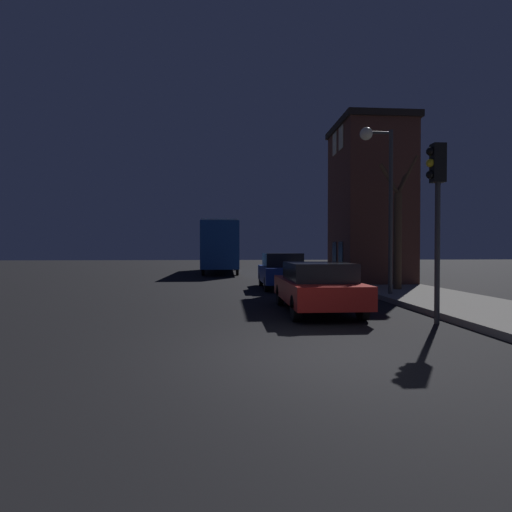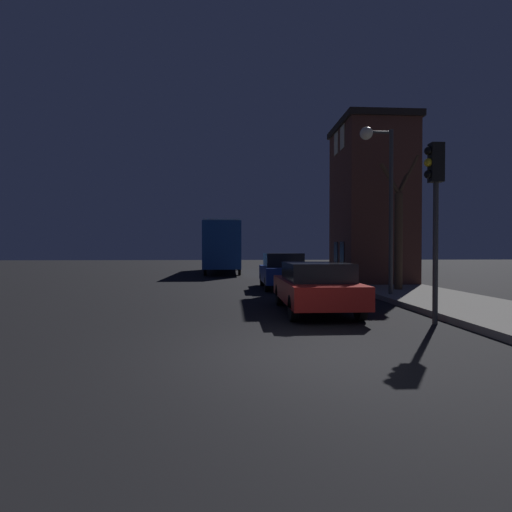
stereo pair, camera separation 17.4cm
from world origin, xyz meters
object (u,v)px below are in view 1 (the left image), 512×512
at_px(streetlamp, 380,176).
at_px(traffic_light, 436,195).
at_px(bus, 221,243).
at_px(car_near_lane, 317,286).
at_px(bare_tree, 398,226).
at_px(car_mid_lane, 282,270).

height_order(streetlamp, traffic_light, streetlamp).
distance_m(bus, car_near_lane, 19.71).
height_order(bare_tree, bus, bare_tree).
relative_size(traffic_light, car_near_lane, 0.97).
xyz_separation_m(car_near_lane, car_mid_lane, (-0.06, 6.71, 0.07)).
bearing_deg(bus, bare_tree, -64.22).
distance_m(traffic_light, car_mid_lane, 9.22).
height_order(traffic_light, car_near_lane, traffic_light).
height_order(bus, car_mid_lane, bus).
distance_m(streetlamp, car_near_lane, 5.46).
bearing_deg(streetlamp, bare_tree, 49.86).
bearing_deg(bare_tree, bus, 115.78).
xyz_separation_m(bare_tree, bus, (-7.20, 14.92, -0.47)).
xyz_separation_m(streetlamp, car_mid_lane, (-2.97, 3.81, -3.53)).
distance_m(streetlamp, traffic_light, 5.01).
relative_size(traffic_light, bus, 0.39).
height_order(car_near_lane, car_mid_lane, car_mid_lane).
relative_size(car_near_lane, car_mid_lane, 1.08).
bearing_deg(car_mid_lane, streetlamp, -52.12).
relative_size(traffic_light, car_mid_lane, 1.05).
distance_m(streetlamp, bus, 17.67).
relative_size(streetlamp, car_near_lane, 1.35).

